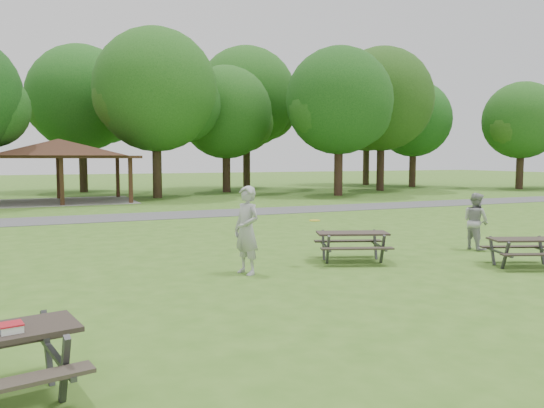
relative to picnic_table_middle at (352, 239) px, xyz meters
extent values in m
plane|color=#3D6A1E|center=(-2.10, -1.42, -0.57)|extent=(160.00, 160.00, 0.00)
cube|color=#4D4D50|center=(-2.10, 12.58, -0.56)|extent=(120.00, 3.20, 0.02)
cube|color=#331F12|center=(-6.10, 19.88, 0.73)|extent=(0.22, 0.22, 2.60)
cube|color=#3E2516|center=(-6.10, 25.28, 0.73)|extent=(0.22, 0.22, 2.60)
cube|color=#382014|center=(-2.40, 19.88, 0.73)|extent=(0.22, 0.22, 2.60)
cube|color=#3B2315|center=(-2.40, 25.28, 0.73)|extent=(0.22, 0.22, 2.60)
cube|color=#332014|center=(-6.10, 22.58, 2.11)|extent=(8.60, 6.60, 0.16)
pyramid|color=#351E15|center=(-6.10, 22.58, 2.69)|extent=(7.01, 7.01, 1.00)
cube|color=gray|center=(-6.10, 22.58, -0.55)|extent=(8.40, 6.40, 0.03)
cylinder|color=black|center=(-0.10, 23.58, 1.44)|extent=(0.60, 0.60, 4.02)
sphere|color=#194A15|center=(-0.10, 23.58, 6.46)|extent=(8.00, 8.00, 8.00)
sphere|color=#144112|center=(1.70, 23.88, 5.66)|extent=(5.20, 5.20, 5.20)
sphere|color=#1F4814|center=(-1.70, 23.38, 5.86)|extent=(4.80, 4.80, 4.80)
cylinder|color=black|center=(5.90, 27.08, 1.15)|extent=(0.60, 0.60, 3.43)
sphere|color=#174714|center=(5.90, 27.08, 5.49)|extent=(7.00, 7.00, 7.00)
sphere|color=#1C4814|center=(7.48, 27.38, 4.79)|extent=(4.55, 4.55, 4.55)
sphere|color=#1D4D16|center=(4.50, 26.88, 4.96)|extent=(4.20, 4.20, 4.20)
cylinder|color=black|center=(11.90, 20.58, 1.32)|extent=(0.60, 0.60, 3.78)
sphere|color=#144212|center=(11.90, 20.58, 5.99)|extent=(7.40, 7.40, 7.40)
sphere|color=#154714|center=(13.57, 20.88, 5.25)|extent=(4.81, 4.81, 4.81)
sphere|color=#194714|center=(10.42, 20.38, 5.43)|extent=(4.44, 4.44, 4.44)
cylinder|color=black|center=(17.90, 24.08, 1.53)|extent=(0.60, 0.60, 4.20)
sphere|color=#1C4112|center=(17.90, 24.08, 6.71)|extent=(8.20, 8.20, 8.20)
sphere|color=#124012|center=(19.75, 24.38, 5.89)|extent=(5.33, 5.33, 5.33)
sphere|color=#134112|center=(16.26, 23.88, 6.09)|extent=(4.92, 4.92, 4.92)
cylinder|color=#311E15|center=(23.90, 27.58, 1.22)|extent=(0.60, 0.60, 3.57)
sphere|color=#154A15|center=(23.90, 27.58, 5.55)|extent=(6.80, 6.80, 6.80)
sphere|color=#144814|center=(25.43, 27.88, 4.87)|extent=(4.42, 4.42, 4.42)
sphere|color=#1B4313|center=(22.54, 27.38, 5.04)|extent=(4.08, 4.08, 4.08)
cylinder|color=black|center=(29.90, 21.08, 1.11)|extent=(0.60, 0.60, 3.36)
sphere|color=#184814|center=(29.90, 21.08, 5.19)|extent=(6.40, 6.40, 6.40)
sphere|color=#1D4B15|center=(31.34, 21.38, 4.55)|extent=(4.16, 4.16, 4.16)
sphere|color=#214C15|center=(28.62, 20.88, 4.71)|extent=(3.84, 3.84, 3.84)
cylinder|color=black|center=(-4.10, 31.58, 1.50)|extent=(0.60, 0.60, 4.13)
sphere|color=#174B15|center=(-4.10, 31.58, 6.56)|extent=(8.00, 8.00, 8.00)
sphere|color=#164E17|center=(-2.30, 31.88, 5.76)|extent=(5.20, 5.20, 5.20)
sphere|color=#1C4C15|center=(-5.70, 31.38, 5.96)|extent=(4.80, 4.80, 4.80)
cylinder|color=black|center=(8.90, 30.58, 1.71)|extent=(0.60, 0.60, 4.55)
sphere|color=#184915|center=(8.90, 30.58, 7.13)|extent=(8.40, 8.40, 8.40)
sphere|color=#1A4413|center=(10.79, 30.88, 6.29)|extent=(5.46, 5.46, 5.46)
sphere|color=#1A4614|center=(7.22, 30.38, 6.50)|extent=(5.04, 5.04, 5.04)
cylinder|color=#2E2114|center=(21.90, 32.08, 1.57)|extent=(0.60, 0.60, 4.27)
sphere|color=#1E4614|center=(21.90, 32.08, 6.70)|extent=(8.00, 8.00, 8.00)
sphere|color=#183E11|center=(23.70, 32.38, 5.90)|extent=(5.20, 5.20, 5.20)
sphere|color=#1C4714|center=(20.30, 31.88, 6.10)|extent=(4.80, 4.80, 4.80)
cube|color=#3F3F41|center=(-7.08, -5.55, -0.17)|extent=(0.14, 0.42, 0.85)
cube|color=#454548|center=(-7.23, -4.74, -0.17)|extent=(0.14, 0.42, 0.85)
cube|color=#3C3C3E|center=(-7.15, -5.15, -0.14)|extent=(0.36, 1.58, 0.05)
cube|color=white|center=(-7.57, -5.36, 0.29)|extent=(0.25, 0.25, 0.08)
cube|color=red|center=(-7.57, -5.36, 0.34)|extent=(0.26, 0.26, 0.02)
cube|color=#302723|center=(0.00, 0.00, 0.15)|extent=(1.91, 1.29, 0.05)
cube|color=#302923|center=(-0.21, -0.55, -0.14)|extent=(1.75, 0.87, 0.04)
cube|color=#2A241E|center=(0.21, 0.55, -0.14)|extent=(1.75, 0.87, 0.04)
cube|color=#464649|center=(-0.77, -0.11, -0.21)|extent=(0.19, 0.37, 0.77)
cube|color=#47474A|center=(-0.51, 0.59, -0.21)|extent=(0.19, 0.37, 0.77)
cube|color=#3D3D40|center=(-0.64, 0.24, -0.18)|extent=(0.57, 1.37, 0.05)
cube|color=#3A3A3C|center=(0.51, -0.59, -0.21)|extent=(0.19, 0.37, 0.77)
cube|color=#424245|center=(0.77, 0.11, -0.21)|extent=(0.19, 0.37, 0.77)
cube|color=#464548|center=(0.64, -0.24, -0.18)|extent=(0.57, 1.37, 0.05)
cube|color=#2D2620|center=(3.46, -2.25, 0.09)|extent=(1.76, 1.19, 0.04)
cube|color=black|center=(3.26, -2.75, -0.17)|extent=(1.61, 0.80, 0.04)
cube|color=#2C2420|center=(3.65, -1.74, -0.17)|extent=(1.61, 0.80, 0.04)
cube|color=#38383A|center=(2.75, -2.34, -0.24)|extent=(0.17, 0.34, 0.71)
cube|color=#47474A|center=(2.99, -1.70, -0.24)|extent=(0.17, 0.34, 0.71)
cube|color=#403F42|center=(2.87, -2.02, -0.21)|extent=(0.53, 1.26, 0.04)
cube|color=#3B3B3D|center=(4.16, -2.15, -0.24)|extent=(0.17, 0.34, 0.71)
cylinder|color=yellow|center=(-1.20, -0.21, 0.56)|extent=(0.35, 0.35, 0.02)
imported|color=#A6A6A8|center=(-2.99, -0.30, 0.43)|extent=(0.69, 0.85, 2.01)
imported|color=#A0A0A3|center=(4.18, 0.06, 0.25)|extent=(0.62, 0.80, 1.64)
camera|label=1|loc=(-7.26, -11.38, 2.07)|focal=35.00mm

